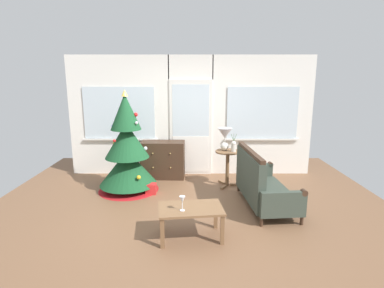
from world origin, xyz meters
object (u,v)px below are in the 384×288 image
at_px(coffee_table, 189,212).
at_px(dresser_cabinet, 162,160).
at_px(christmas_tree, 126,154).
at_px(table_lamp, 223,136).
at_px(flower_vase, 232,146).
at_px(wine_glass, 181,200).
at_px(settee_sofa, 259,184).
at_px(side_table, 226,161).
at_px(gift_box, 150,189).

bearing_deg(coffee_table, dresser_cabinet, 103.33).
distance_m(christmas_tree, coffee_table, 2.16).
height_order(table_lamp, flower_vase, table_lamp).
height_order(flower_vase, wine_glass, flower_vase).
bearing_deg(table_lamp, coffee_table, -107.66).
xyz_separation_m(christmas_tree, coffee_table, (1.19, -1.77, -0.34)).
bearing_deg(coffee_table, flower_vase, 67.35).
bearing_deg(christmas_tree, settee_sofa, -17.79).
relative_size(christmas_tree, dresser_cabinet, 2.06).
height_order(side_table, wine_glass, side_table).
relative_size(coffee_table, gift_box, 4.68).
bearing_deg(table_lamp, wine_glass, -109.53).
height_order(dresser_cabinet, wine_glass, dresser_cabinet).
distance_m(side_table, coffee_table, 2.12).
height_order(flower_vase, gift_box, flower_vase).
bearing_deg(settee_sofa, gift_box, 163.85).
bearing_deg(gift_box, dresser_cabinet, 81.55).
relative_size(table_lamp, coffee_table, 0.49).
height_order(settee_sofa, flower_vase, flower_vase).
xyz_separation_m(settee_sofa, table_lamp, (-0.50, 1.01, 0.61)).
distance_m(christmas_tree, table_lamp, 1.88).
xyz_separation_m(christmas_tree, settee_sofa, (2.33, -0.75, -0.32)).
height_order(coffee_table, gift_box, coffee_table).
relative_size(christmas_tree, table_lamp, 4.28).
distance_m(christmas_tree, side_table, 1.92).
bearing_deg(flower_vase, side_table, 149.04).
distance_m(coffee_table, wine_glass, 0.25).
xyz_separation_m(dresser_cabinet, settee_sofa, (1.74, -1.49, -0.01)).
bearing_deg(coffee_table, gift_box, 115.14).
bearing_deg(wine_glass, dresser_cabinet, 100.63).
bearing_deg(gift_box, christmas_tree, 155.70).
bearing_deg(side_table, coffee_table, -109.53).
bearing_deg(side_table, christmas_tree, -173.26).
height_order(settee_sofa, wine_glass, settee_sofa).
xyz_separation_m(settee_sofa, gift_box, (-1.88, 0.54, -0.28)).
distance_m(side_table, flower_vase, 0.34).
distance_m(table_lamp, coffee_table, 2.23).
bearing_deg(christmas_tree, dresser_cabinet, 51.52).
distance_m(table_lamp, gift_box, 1.71).
xyz_separation_m(dresser_cabinet, gift_box, (-0.14, -0.95, -0.29)).
distance_m(flower_vase, wine_glass, 2.24).
xyz_separation_m(flower_vase, coffee_table, (-0.81, -1.94, -0.46)).
relative_size(side_table, gift_box, 3.68).
relative_size(dresser_cabinet, coffee_table, 1.02).
height_order(dresser_cabinet, settee_sofa, settee_sofa).
height_order(dresser_cabinet, flower_vase, flower_vase).
bearing_deg(dresser_cabinet, settee_sofa, -40.57).
relative_size(settee_sofa, flower_vase, 4.51).
height_order(dresser_cabinet, table_lamp, table_lamp).
height_order(christmas_tree, flower_vase, christmas_tree).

